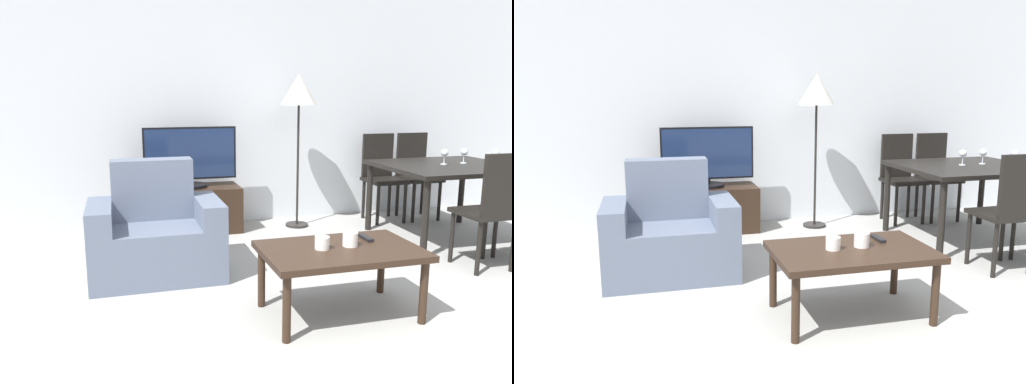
% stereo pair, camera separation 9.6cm
% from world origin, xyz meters
% --- Properties ---
extents(ground_plane, '(18.00, 18.00, 0.00)m').
position_xyz_m(ground_plane, '(0.00, 0.00, 0.00)').
color(ground_plane, '#9E9E99').
extents(wall_back, '(7.33, 0.06, 2.70)m').
position_xyz_m(wall_back, '(0.00, 3.26, 1.35)').
color(wall_back, silver).
rests_on(wall_back, ground_plane).
extents(armchair, '(0.99, 0.65, 0.88)m').
position_xyz_m(armchair, '(-1.23, 1.78, 0.31)').
color(armchair, slate).
rests_on(armchair, ground_plane).
extents(tv_stand, '(0.97, 0.47, 0.46)m').
position_xyz_m(tv_stand, '(-0.79, 2.95, 0.23)').
color(tv_stand, black).
rests_on(tv_stand, ground_plane).
extents(tv, '(0.92, 0.32, 0.60)m').
position_xyz_m(tv, '(-0.79, 2.95, 0.76)').
color(tv, black).
rests_on(tv, tv_stand).
extents(coffee_table, '(0.99, 0.62, 0.44)m').
position_xyz_m(coffee_table, '(-0.17, 0.74, 0.39)').
color(coffee_table, black).
rests_on(coffee_table, ground_plane).
extents(dining_table, '(1.23, 1.09, 0.73)m').
position_xyz_m(dining_table, '(1.53, 2.03, 0.65)').
color(dining_table, black).
rests_on(dining_table, ground_plane).
extents(dining_chair_near, '(0.40, 0.40, 0.95)m').
position_xyz_m(dining_chair_near, '(1.32, 1.18, 0.53)').
color(dining_chair_near, black).
rests_on(dining_chair_near, ground_plane).
extents(dining_chair_far, '(0.40, 0.40, 0.95)m').
position_xyz_m(dining_chair_far, '(1.75, 2.89, 0.53)').
color(dining_chair_far, black).
rests_on(dining_chair_far, ground_plane).
extents(dining_chair_far_left, '(0.40, 0.40, 0.95)m').
position_xyz_m(dining_chair_far_left, '(1.32, 2.89, 0.53)').
color(dining_chair_far_left, black).
rests_on(dining_chair_far_left, ground_plane).
extents(floor_lamp, '(0.37, 0.37, 1.58)m').
position_xyz_m(floor_lamp, '(0.32, 2.86, 1.37)').
color(floor_lamp, black).
rests_on(floor_lamp, ground_plane).
extents(remote_primary, '(0.04, 0.15, 0.02)m').
position_xyz_m(remote_primary, '(0.07, 0.87, 0.45)').
color(remote_primary, black).
rests_on(remote_primary, coffee_table).
extents(cup_white_near, '(0.10, 0.10, 0.09)m').
position_xyz_m(cup_white_near, '(-0.10, 0.77, 0.49)').
color(cup_white_near, white).
rests_on(cup_white_near, coffee_table).
extents(cup_colored_far, '(0.09, 0.09, 0.08)m').
position_xyz_m(cup_colored_far, '(-0.29, 0.76, 0.48)').
color(cup_colored_far, white).
rests_on(cup_colored_far, coffee_table).
extents(wine_glass_left, '(0.07, 0.07, 0.15)m').
position_xyz_m(wine_glass_left, '(1.50, 2.05, 0.83)').
color(wine_glass_left, silver).
rests_on(wine_glass_left, dining_table).
extents(wine_glass_center, '(0.07, 0.07, 0.15)m').
position_xyz_m(wine_glass_center, '(1.96, 1.92, 0.83)').
color(wine_glass_center, silver).
rests_on(wine_glass_center, dining_table).
extents(wine_glass_right, '(0.07, 0.07, 0.15)m').
position_xyz_m(wine_glass_right, '(1.73, 2.07, 0.83)').
color(wine_glass_right, silver).
rests_on(wine_glass_right, dining_table).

